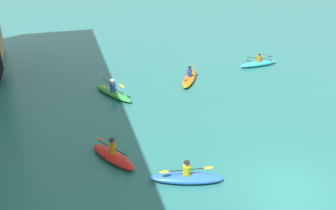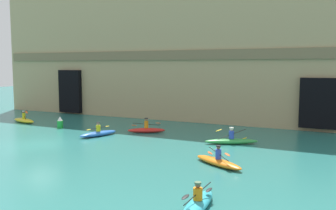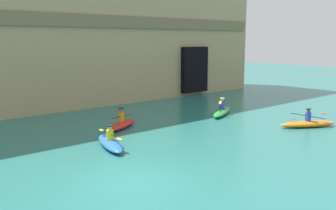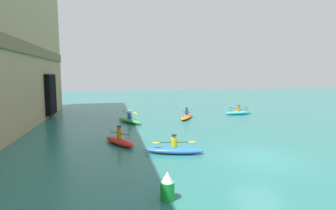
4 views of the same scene
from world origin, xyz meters
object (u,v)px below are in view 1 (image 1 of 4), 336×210
at_px(kayak_cyan, 258,63).
at_px(kayak_blue, 186,177).
at_px(kayak_red, 113,156).
at_px(kayak_orange, 189,78).
at_px(kayak_green, 113,93).

distance_m(kayak_cyan, kayak_blue, 15.74).
bearing_deg(kayak_blue, kayak_red, -24.05).
height_order(kayak_blue, kayak_orange, kayak_orange).
xyz_separation_m(kayak_cyan, kayak_green, (-2.35, 11.78, 0.00)).
height_order(kayak_red, kayak_orange, kayak_red).
bearing_deg(kayak_blue, kayak_green, -62.52).
relative_size(kayak_cyan, kayak_red, 1.14).
relative_size(kayak_orange, kayak_green, 0.95).
xyz_separation_m(kayak_red, kayak_green, (7.25, -1.11, -0.01)).
xyz_separation_m(kayak_blue, kayak_green, (9.77, 1.73, 0.01)).
xyz_separation_m(kayak_cyan, kayak_blue, (-12.11, 10.05, -0.01)).
bearing_deg(kayak_green, kayak_cyan, -106.82).
xyz_separation_m(kayak_blue, kayak_red, (2.51, 2.84, 0.02)).
height_order(kayak_cyan, kayak_blue, kayak_cyan).
bearing_deg(kayak_blue, kayak_orange, -92.30).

